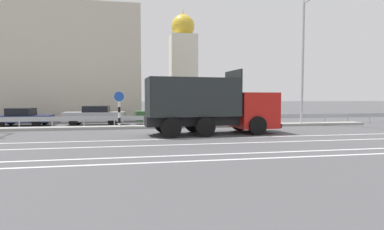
{
  "coord_description": "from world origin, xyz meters",
  "views": [
    {
      "loc": [
        -1.58,
        -18.49,
        2.05
      ],
      "look_at": [
        1.88,
        0.01,
        0.98
      ],
      "focal_mm": 28.0,
      "sensor_mm": 36.0,
      "label": 1
    }
  ],
  "objects_px": {
    "parked_car_2": "(23,117)",
    "parked_car_5": "(232,114)",
    "street_lamp_1": "(304,56)",
    "parked_car_3": "(95,115)",
    "dump_truck": "(226,112)",
    "median_road_sign": "(119,109)",
    "church_tower": "(183,65)",
    "parked_car_4": "(167,114)"
  },
  "relations": [
    {
      "from": "street_lamp_1",
      "to": "parked_car_3",
      "type": "height_order",
      "value": "street_lamp_1"
    },
    {
      "from": "dump_truck",
      "to": "parked_car_5",
      "type": "distance_m",
      "value": 7.87
    },
    {
      "from": "church_tower",
      "to": "dump_truck",
      "type": "bearing_deg",
      "value": -93.16
    },
    {
      "from": "dump_truck",
      "to": "street_lamp_1",
      "type": "distance_m",
      "value": 8.96
    },
    {
      "from": "parked_car_2",
      "to": "parked_car_3",
      "type": "relative_size",
      "value": 0.89
    },
    {
      "from": "median_road_sign",
      "to": "street_lamp_1",
      "type": "xyz_separation_m",
      "value": [
        13.38,
        -0.08,
        3.83
      ]
    },
    {
      "from": "parked_car_4",
      "to": "parked_car_3",
      "type": "bearing_deg",
      "value": 86.55
    },
    {
      "from": "median_road_sign",
      "to": "church_tower",
      "type": "relative_size",
      "value": 0.17
    },
    {
      "from": "church_tower",
      "to": "parked_car_2",
      "type": "bearing_deg",
      "value": -129.46
    },
    {
      "from": "street_lamp_1",
      "to": "parked_car_5",
      "type": "relative_size",
      "value": 2.02
    },
    {
      "from": "median_road_sign",
      "to": "parked_car_5",
      "type": "distance_m",
      "value": 9.68
    },
    {
      "from": "median_road_sign",
      "to": "parked_car_5",
      "type": "relative_size",
      "value": 0.55
    },
    {
      "from": "parked_car_2",
      "to": "parked_car_3",
      "type": "height_order",
      "value": "parked_car_3"
    },
    {
      "from": "parked_car_5",
      "to": "church_tower",
      "type": "bearing_deg",
      "value": -177.33
    },
    {
      "from": "parked_car_2",
      "to": "parked_car_5",
      "type": "xyz_separation_m",
      "value": [
        16.12,
        0.12,
        0.05
      ]
    },
    {
      "from": "street_lamp_1",
      "to": "parked_car_2",
      "type": "relative_size",
      "value": 2.36
    },
    {
      "from": "median_road_sign",
      "to": "parked_car_5",
      "type": "bearing_deg",
      "value": 21.03
    },
    {
      "from": "street_lamp_1",
      "to": "parked_car_4",
      "type": "distance_m",
      "value": 11.25
    },
    {
      "from": "dump_truck",
      "to": "median_road_sign",
      "type": "xyz_separation_m",
      "value": [
        -6.25,
        3.87,
        0.04
      ]
    },
    {
      "from": "street_lamp_1",
      "to": "parked_car_3",
      "type": "distance_m",
      "value": 16.2
    },
    {
      "from": "parked_car_5",
      "to": "church_tower",
      "type": "distance_m",
      "value": 18.8
    },
    {
      "from": "parked_car_2",
      "to": "parked_car_5",
      "type": "bearing_deg",
      "value": 91.72
    },
    {
      "from": "parked_car_4",
      "to": "church_tower",
      "type": "xyz_separation_m",
      "value": [
        4.17,
        18.26,
        5.88
      ]
    },
    {
      "from": "parked_car_2",
      "to": "parked_car_5",
      "type": "distance_m",
      "value": 16.12
    },
    {
      "from": "parked_car_2",
      "to": "parked_car_3",
      "type": "bearing_deg",
      "value": 86.41
    },
    {
      "from": "parked_car_2",
      "to": "parked_car_4",
      "type": "bearing_deg",
      "value": 89.33
    },
    {
      "from": "parked_car_3",
      "to": "parked_car_4",
      "type": "xyz_separation_m",
      "value": [
        5.4,
        0.08,
        0.05
      ]
    },
    {
      "from": "median_road_sign",
      "to": "church_tower",
      "type": "bearing_deg",
      "value": 70.23
    },
    {
      "from": "median_road_sign",
      "to": "parked_car_3",
      "type": "relative_size",
      "value": 0.57
    },
    {
      "from": "street_lamp_1",
      "to": "parked_car_5",
      "type": "distance_m",
      "value": 7.15
    },
    {
      "from": "parked_car_3",
      "to": "dump_truck",
      "type": "bearing_deg",
      "value": -127.86
    },
    {
      "from": "street_lamp_1",
      "to": "parked_car_3",
      "type": "relative_size",
      "value": 2.09
    },
    {
      "from": "parked_car_4",
      "to": "church_tower",
      "type": "distance_m",
      "value": 19.63
    },
    {
      "from": "parked_car_3",
      "to": "parked_car_5",
      "type": "distance_m",
      "value": 10.96
    },
    {
      "from": "street_lamp_1",
      "to": "parked_car_3",
      "type": "bearing_deg",
      "value": 168.96
    },
    {
      "from": "parked_car_5",
      "to": "church_tower",
      "type": "height_order",
      "value": "church_tower"
    },
    {
      "from": "parked_car_4",
      "to": "street_lamp_1",
      "type": "bearing_deg",
      "value": -111.5
    },
    {
      "from": "street_lamp_1",
      "to": "church_tower",
      "type": "relative_size",
      "value": 0.64
    },
    {
      "from": "street_lamp_1",
      "to": "parked_car_2",
      "type": "height_order",
      "value": "street_lamp_1"
    },
    {
      "from": "parked_car_4",
      "to": "parked_car_5",
      "type": "relative_size",
      "value": 1.09
    },
    {
      "from": "street_lamp_1",
      "to": "parked_car_5",
      "type": "xyz_separation_m",
      "value": [
        -4.36,
        3.55,
        -4.42
      ]
    },
    {
      "from": "dump_truck",
      "to": "church_tower",
      "type": "distance_m",
      "value": 25.73
    }
  ]
}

